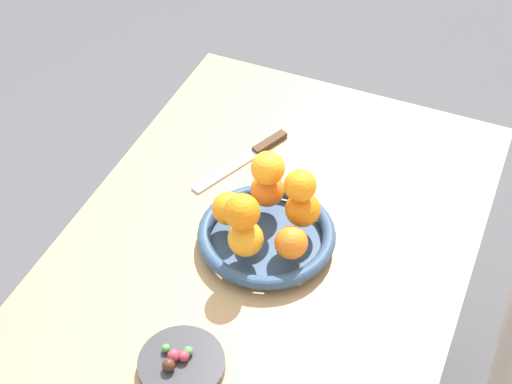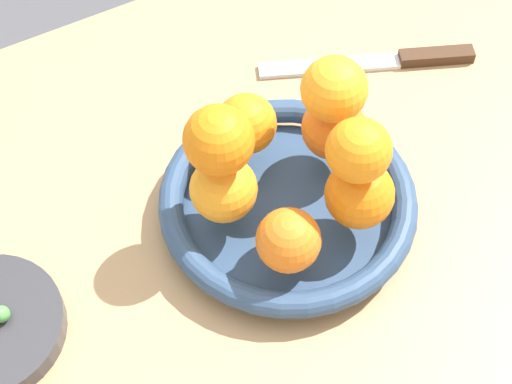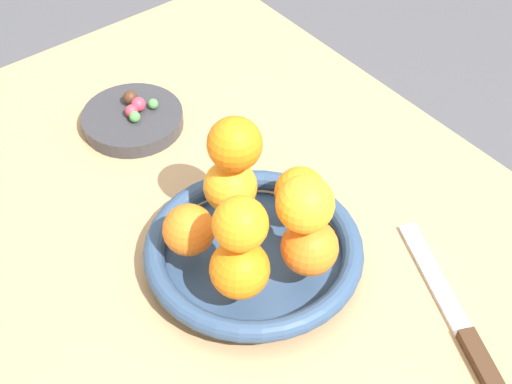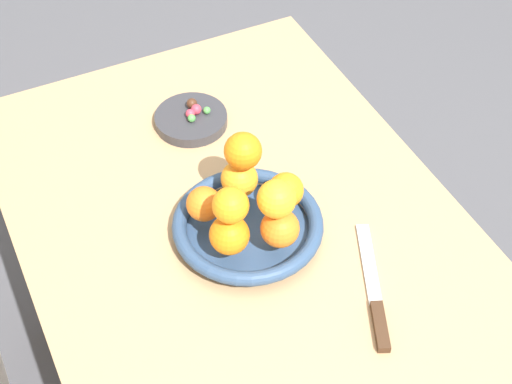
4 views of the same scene
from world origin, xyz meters
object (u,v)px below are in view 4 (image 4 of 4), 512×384
(orange_2, at_px, (239,179))
(candy_ball_1, at_px, (192,118))
(orange_5, at_px, (231,205))
(orange_4, at_px, (229,235))
(candy_ball_3, at_px, (207,110))
(candy_ball_4, at_px, (190,114))
(candy_dish, at_px, (191,119))
(orange_1, at_px, (286,190))
(knife, at_px, (375,296))
(dining_table, at_px, (245,259))
(orange_6, at_px, (243,151))
(candy_ball_0, at_px, (192,104))
(fruit_bowl, at_px, (247,226))
(orange_0, at_px, (280,228))
(candy_ball_2, at_px, (196,109))
(orange_3, at_px, (204,204))
(orange_7, at_px, (277,199))

(orange_2, relative_size, candy_ball_1, 4.08)
(orange_5, xyz_separation_m, candy_ball_1, (0.34, -0.07, -0.11))
(orange_2, height_order, orange_4, orange_4)
(orange_5, relative_size, candy_ball_3, 4.00)
(orange_4, height_order, orange_5, orange_5)
(candy_ball_3, height_order, candy_ball_4, candy_ball_4)
(candy_dish, height_order, orange_2, orange_2)
(orange_1, distance_m, candy_ball_3, 0.30)
(orange_4, bearing_deg, candy_ball_1, -11.88)
(candy_dish, distance_m, knife, 0.54)
(orange_5, xyz_separation_m, candy_ball_3, (0.35, -0.10, -0.11))
(dining_table, height_order, orange_5, orange_5)
(orange_6, distance_m, candy_ball_0, 0.29)
(candy_ball_3, height_order, knife, candy_ball_3)
(orange_1, xyz_separation_m, candy_ball_1, (0.29, 0.06, -0.04))
(candy_dish, bearing_deg, fruit_bowl, 175.73)
(orange_1, bearing_deg, candy_ball_1, 11.40)
(orange_2, bearing_deg, candy_ball_4, -1.24)
(fruit_bowl, height_order, candy_ball_4, candy_ball_4)
(orange_1, height_order, orange_6, orange_6)
(candy_dish, distance_m, candy_ball_3, 0.04)
(candy_ball_4, bearing_deg, orange_1, -169.52)
(orange_1, distance_m, orange_4, 0.14)
(candy_ball_3, bearing_deg, orange_2, 170.68)
(candy_dish, height_order, orange_0, orange_0)
(dining_table, distance_m, candy_ball_2, 0.33)
(candy_ball_0, relative_size, candy_ball_2, 1.03)
(orange_3, height_order, orange_6, orange_6)
(candy_dish, relative_size, candy_ball_2, 6.89)
(orange_3, height_order, candy_ball_3, orange_3)
(orange_0, height_order, candy_ball_1, orange_0)
(orange_7, xyz_separation_m, candy_ball_3, (0.37, -0.03, -0.11))
(fruit_bowl, relative_size, orange_6, 4.02)
(orange_0, distance_m, orange_7, 0.07)
(orange_2, height_order, candy_ball_2, orange_2)
(orange_0, distance_m, candy_ball_2, 0.39)
(candy_ball_2, relative_size, candy_ball_4, 1.12)
(orange_1, height_order, orange_5, orange_5)
(candy_ball_3, bearing_deg, candy_ball_0, 35.10)
(candy_dish, relative_size, orange_5, 2.41)
(candy_dish, bearing_deg, orange_2, 178.22)
(fruit_bowl, distance_m, knife, 0.25)
(fruit_bowl, relative_size, orange_2, 4.01)
(orange_1, xyz_separation_m, orange_7, (-0.07, 0.05, 0.07))
(orange_4, xyz_separation_m, candy_ball_0, (0.38, -0.09, -0.04))
(candy_ball_0, bearing_deg, orange_3, 161.65)
(candy_ball_2, distance_m, candy_ball_4, 0.02)
(dining_table, xyz_separation_m, knife, (-0.23, -0.13, 0.09))
(fruit_bowl, distance_m, orange_0, 0.09)
(orange_4, height_order, candy_ball_2, orange_4)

